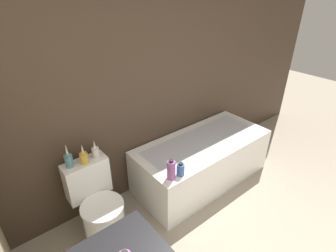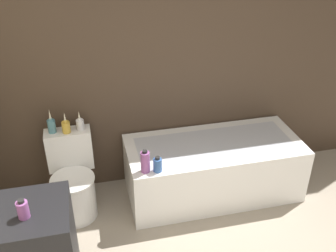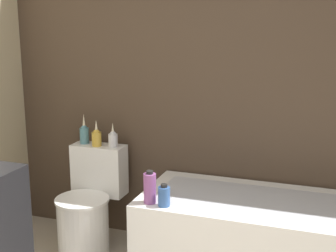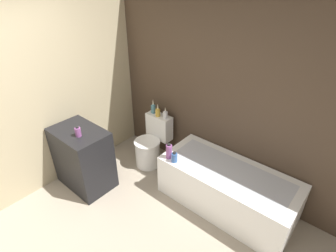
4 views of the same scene
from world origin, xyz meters
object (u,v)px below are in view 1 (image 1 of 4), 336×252
object	(u,v)px
vase_gold	(69,159)
vase_silver	(84,157)
bathtub	(202,160)
shampoo_bottle_short	(181,169)
shampoo_bottle_tall	(171,170)
toilet	(99,208)
vase_bronze	(95,151)

from	to	relation	value
vase_gold	vase_silver	xyz separation A→B (m)	(0.13, -0.03, -0.01)
bathtub	shampoo_bottle_short	distance (m)	0.77
shampoo_bottle_tall	vase_silver	bearing A→B (deg)	142.45
toilet	vase_gold	bearing A→B (deg)	122.23
toilet	vase_gold	distance (m)	0.57
toilet	vase_bronze	distance (m)	0.55
vase_gold	shampoo_bottle_tall	distance (m)	0.93
bathtub	vase_bronze	bearing A→B (deg)	169.18
vase_gold	vase_silver	distance (m)	0.13
vase_gold	bathtub	bearing A→B (deg)	-9.28
vase_bronze	shampoo_bottle_tall	size ratio (longest dim) A/B	0.87
bathtub	vase_bronze	xyz separation A→B (m)	(-1.23, 0.24, 0.54)
toilet	vase_bronze	xyz separation A→B (m)	(0.13, 0.19, 0.50)
vase_gold	vase_silver	world-z (taller)	vase_gold
vase_silver	vase_bronze	size ratio (longest dim) A/B	1.10
shampoo_bottle_tall	vase_gold	bearing A→B (deg)	145.53
toilet	shampoo_bottle_tall	distance (m)	0.79
vase_bronze	bathtub	bearing A→B (deg)	-10.82
toilet	shampoo_bottle_short	bearing A→B (deg)	-24.81
bathtub	vase_silver	xyz separation A→B (m)	(-1.35, 0.21, 0.55)
vase_bronze	shampoo_bottle_tall	bearing A→B (deg)	-45.38
vase_silver	vase_gold	bearing A→B (deg)	164.76
bathtub	toilet	bearing A→B (deg)	178.18
shampoo_bottle_short	vase_silver	bearing A→B (deg)	145.52
bathtub	vase_bronze	world-z (taller)	vase_bronze
toilet	vase_silver	size ratio (longest dim) A/B	3.74
toilet	vase_gold	size ratio (longest dim) A/B	3.25
vase_silver	shampoo_bottle_tall	xyz separation A→B (m)	(0.63, -0.48, -0.16)
shampoo_bottle_tall	bathtub	bearing A→B (deg)	20.95
bathtub	vase_bronze	distance (m)	1.36
vase_gold	shampoo_bottle_tall	xyz separation A→B (m)	(0.76, -0.52, -0.17)
bathtub	shampoo_bottle_short	world-z (taller)	shampoo_bottle_short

